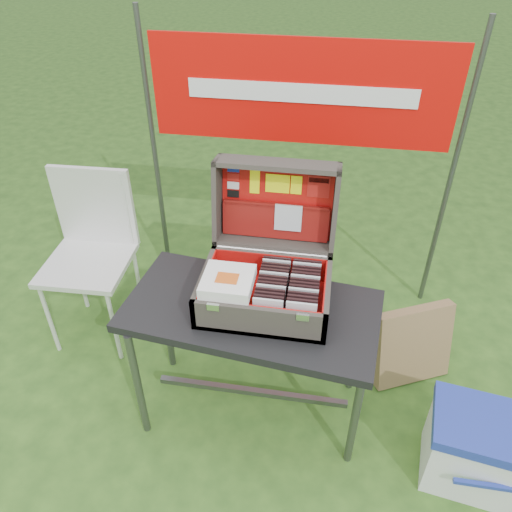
% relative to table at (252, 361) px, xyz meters
% --- Properties ---
extents(ground, '(80.00, 80.00, 0.00)m').
position_rel_table_xyz_m(ground, '(0.09, -0.08, -0.34)').
color(ground, '#2A4B1A').
rests_on(ground, ground).
extents(table, '(1.16, 0.67, 0.69)m').
position_rel_table_xyz_m(table, '(0.00, 0.00, 0.00)').
color(table, black).
rests_on(table, ground).
extents(table_top, '(1.16, 0.67, 0.04)m').
position_rel_table_xyz_m(table_top, '(0.00, 0.00, 0.32)').
color(table_top, black).
rests_on(table_top, ground).
extents(table_leg_fl, '(0.04, 0.04, 0.65)m').
position_rel_table_xyz_m(table_leg_fl, '(-0.49, -0.22, -0.02)').
color(table_leg_fl, '#59595B').
rests_on(table_leg_fl, ground).
extents(table_leg_fr, '(0.04, 0.04, 0.65)m').
position_rel_table_xyz_m(table_leg_fr, '(0.49, -0.22, -0.02)').
color(table_leg_fr, '#59595B').
rests_on(table_leg_fr, ground).
extents(table_leg_bl, '(0.04, 0.04, 0.65)m').
position_rel_table_xyz_m(table_leg_bl, '(-0.49, 0.22, -0.02)').
color(table_leg_bl, '#59595B').
rests_on(table_leg_bl, ground).
extents(table_leg_br, '(0.04, 0.04, 0.65)m').
position_rel_table_xyz_m(table_leg_br, '(0.49, 0.22, -0.02)').
color(table_leg_br, '#59595B').
rests_on(table_leg_br, ground).
extents(table_brace, '(0.95, 0.03, 0.03)m').
position_rel_table_xyz_m(table_brace, '(0.00, -0.00, -0.22)').
color(table_brace, '#59595B').
rests_on(table_brace, ground).
extents(suitcase, '(0.55, 0.55, 0.52)m').
position_rel_table_xyz_m(suitcase, '(0.05, 0.08, 0.61)').
color(suitcase, '#49443D').
rests_on(suitcase, table).
extents(suitcase_base_bottom, '(0.55, 0.39, 0.02)m').
position_rel_table_xyz_m(suitcase_base_bottom, '(0.05, 0.02, 0.35)').
color(suitcase_base_bottom, '#49443D').
rests_on(suitcase_base_bottom, table_top).
extents(suitcase_base_wall_front, '(0.55, 0.02, 0.15)m').
position_rel_table_xyz_m(suitcase_base_wall_front, '(0.05, -0.16, 0.42)').
color(suitcase_base_wall_front, '#49443D').
rests_on(suitcase_base_wall_front, table_top).
extents(suitcase_base_wall_back, '(0.55, 0.02, 0.15)m').
position_rel_table_xyz_m(suitcase_base_wall_back, '(0.05, 0.21, 0.42)').
color(suitcase_base_wall_back, '#49443D').
rests_on(suitcase_base_wall_back, table_top).
extents(suitcase_base_wall_left, '(0.02, 0.39, 0.15)m').
position_rel_table_xyz_m(suitcase_base_wall_left, '(-0.21, 0.02, 0.42)').
color(suitcase_base_wall_left, '#49443D').
rests_on(suitcase_base_wall_left, table_top).
extents(suitcase_base_wall_right, '(0.02, 0.39, 0.15)m').
position_rel_table_xyz_m(suitcase_base_wall_right, '(0.32, 0.02, 0.42)').
color(suitcase_base_wall_right, '#49443D').
rests_on(suitcase_base_wall_right, table_top).
extents(suitcase_liner_floor, '(0.51, 0.35, 0.01)m').
position_rel_table_xyz_m(suitcase_liner_floor, '(0.05, 0.02, 0.37)').
color(suitcase_liner_floor, red).
rests_on(suitcase_liner_floor, suitcase_base_bottom).
extents(suitcase_latch_left, '(0.05, 0.01, 0.03)m').
position_rel_table_xyz_m(suitcase_latch_left, '(-0.12, -0.17, 0.48)').
color(suitcase_latch_left, silver).
rests_on(suitcase_latch_left, suitcase_base_wall_front).
extents(suitcase_latch_right, '(0.05, 0.01, 0.03)m').
position_rel_table_xyz_m(suitcase_latch_right, '(0.23, -0.17, 0.48)').
color(suitcase_latch_right, silver).
rests_on(suitcase_latch_right, suitcase_base_wall_front).
extents(suitcase_hinge, '(0.50, 0.02, 0.02)m').
position_rel_table_xyz_m(suitcase_hinge, '(0.05, 0.22, 0.49)').
color(suitcase_hinge, silver).
rests_on(suitcase_hinge, suitcase_base_wall_back).
extents(suitcase_lid_back, '(0.55, 0.08, 0.39)m').
position_rel_table_xyz_m(suitcase_lid_back, '(0.05, 0.39, 0.66)').
color(suitcase_lid_back, '#49443D').
rests_on(suitcase_lid_back, suitcase_base_wall_back).
extents(suitcase_lid_rim_far, '(0.55, 0.15, 0.04)m').
position_rel_table_xyz_m(suitcase_lid_rim_far, '(0.05, 0.36, 0.86)').
color(suitcase_lid_rim_far, '#49443D').
rests_on(suitcase_lid_rim_far, suitcase_lid_back).
extents(suitcase_lid_rim_near, '(0.55, 0.15, 0.04)m').
position_rel_table_xyz_m(suitcase_lid_rim_near, '(0.05, 0.30, 0.49)').
color(suitcase_lid_rim_near, '#49443D').
rests_on(suitcase_lid_rim_near, suitcase_lid_back).
extents(suitcase_lid_rim_left, '(0.02, 0.21, 0.41)m').
position_rel_table_xyz_m(suitcase_lid_rim_left, '(-0.21, 0.33, 0.67)').
color(suitcase_lid_rim_left, '#49443D').
rests_on(suitcase_lid_rim_left, suitcase_lid_back).
extents(suitcase_lid_rim_right, '(0.02, 0.21, 0.41)m').
position_rel_table_xyz_m(suitcase_lid_rim_right, '(0.32, 0.33, 0.67)').
color(suitcase_lid_rim_right, '#49443D').
rests_on(suitcase_lid_rim_right, suitcase_lid_back).
extents(suitcase_lid_liner, '(0.50, 0.06, 0.34)m').
position_rel_table_xyz_m(suitcase_lid_liner, '(0.05, 0.37, 0.67)').
color(suitcase_lid_liner, red).
rests_on(suitcase_lid_liner, suitcase_lid_back).
extents(suitcase_liner_wall_front, '(0.51, 0.01, 0.13)m').
position_rel_table_xyz_m(suitcase_liner_wall_front, '(0.05, -0.15, 0.43)').
color(suitcase_liner_wall_front, red).
rests_on(suitcase_liner_wall_front, suitcase_base_bottom).
extents(suitcase_liner_wall_back, '(0.51, 0.01, 0.13)m').
position_rel_table_xyz_m(suitcase_liner_wall_back, '(0.05, 0.20, 0.43)').
color(suitcase_liner_wall_back, red).
rests_on(suitcase_liner_wall_back, suitcase_base_bottom).
extents(suitcase_liner_wall_left, '(0.01, 0.35, 0.13)m').
position_rel_table_xyz_m(suitcase_liner_wall_left, '(-0.20, 0.02, 0.43)').
color(suitcase_liner_wall_left, red).
rests_on(suitcase_liner_wall_left, suitcase_base_bottom).
extents(suitcase_liner_wall_right, '(0.01, 0.35, 0.13)m').
position_rel_table_xyz_m(suitcase_liner_wall_right, '(0.31, 0.02, 0.43)').
color(suitcase_liner_wall_right, red).
rests_on(suitcase_liner_wall_right, suitcase_base_bottom).
extents(suitcase_lid_pocket, '(0.49, 0.06, 0.16)m').
position_rel_table_xyz_m(suitcase_lid_pocket, '(0.05, 0.34, 0.58)').
color(suitcase_lid_pocket, maroon).
rests_on(suitcase_lid_pocket, suitcase_lid_liner).
extents(suitcase_pocket_edge, '(0.48, 0.02, 0.02)m').
position_rel_table_xyz_m(suitcase_pocket_edge, '(0.05, 0.35, 0.66)').
color(suitcase_pocket_edge, maroon).
rests_on(suitcase_pocket_edge, suitcase_lid_pocket).
extents(suitcase_pocket_cd, '(0.12, 0.03, 0.12)m').
position_rel_table_xyz_m(suitcase_pocket_cd, '(0.11, 0.33, 0.61)').
color(suitcase_pocket_cd, silver).
rests_on(suitcase_pocket_cd, suitcase_lid_pocket).
extents(lid_sticker_cc_a, '(0.05, 0.01, 0.03)m').
position_rel_table_xyz_m(lid_sticker_cc_a, '(-0.15, 0.39, 0.81)').
color(lid_sticker_cc_a, '#1933B2').
rests_on(lid_sticker_cc_a, suitcase_lid_liner).
extents(lid_sticker_cc_b, '(0.05, 0.01, 0.03)m').
position_rel_table_xyz_m(lid_sticker_cc_b, '(-0.15, 0.38, 0.77)').
color(lid_sticker_cc_b, '#B41914').
rests_on(lid_sticker_cc_b, suitcase_lid_liner).
extents(lid_sticker_cc_c, '(0.05, 0.01, 0.03)m').
position_rel_table_xyz_m(lid_sticker_cc_c, '(-0.15, 0.38, 0.73)').
color(lid_sticker_cc_c, white).
rests_on(lid_sticker_cc_c, suitcase_lid_liner).
extents(lid_sticker_cc_d, '(0.05, 0.01, 0.03)m').
position_rel_table_xyz_m(lid_sticker_cc_d, '(-0.15, 0.37, 0.69)').
color(lid_sticker_cc_d, black).
rests_on(lid_sticker_cc_d, suitcase_lid_liner).
extents(lid_card_neon_tall, '(0.04, 0.02, 0.11)m').
position_rel_table_xyz_m(lid_card_neon_tall, '(-0.05, 0.38, 0.75)').
color(lid_card_neon_tall, '#F3FD0E').
rests_on(lid_card_neon_tall, suitcase_lid_liner).
extents(lid_card_neon_main, '(0.11, 0.02, 0.08)m').
position_rel_table_xyz_m(lid_card_neon_main, '(0.05, 0.38, 0.75)').
color(lid_card_neon_main, '#F3FD0E').
rests_on(lid_card_neon_main, suitcase_lid_liner).
extents(lid_card_neon_small, '(0.05, 0.02, 0.08)m').
position_rel_table_xyz_m(lid_card_neon_small, '(0.14, 0.38, 0.75)').
color(lid_card_neon_small, '#F3FD0E').
rests_on(lid_card_neon_small, suitcase_lid_liner).
extents(lid_sticker_band, '(0.10, 0.02, 0.10)m').
position_rel_table_xyz_m(lid_sticker_band, '(0.24, 0.38, 0.75)').
color(lid_sticker_band, '#B41914').
rests_on(lid_sticker_band, suitcase_lid_liner).
extents(lid_sticker_band_bar, '(0.09, 0.01, 0.02)m').
position_rel_table_xyz_m(lid_sticker_band_bar, '(0.24, 0.39, 0.78)').
color(lid_sticker_band_bar, black).
rests_on(lid_sticker_band_bar, suitcase_lid_liner).
extents(cd_left_0, '(0.12, 0.01, 0.14)m').
position_rel_table_xyz_m(cd_left_0, '(0.09, -0.13, 0.44)').
color(cd_left_0, silver).
rests_on(cd_left_0, suitcase_liner_floor).
extents(cd_left_1, '(0.12, 0.01, 0.14)m').
position_rel_table_xyz_m(cd_left_1, '(0.09, -0.10, 0.44)').
color(cd_left_1, black).
rests_on(cd_left_1, suitcase_liner_floor).
extents(cd_left_2, '(0.12, 0.01, 0.14)m').
position_rel_table_xyz_m(cd_left_2, '(0.09, -0.08, 0.44)').
color(cd_left_2, black).
rests_on(cd_left_2, suitcase_liner_floor).
extents(cd_left_3, '(0.12, 0.01, 0.14)m').
position_rel_table_xyz_m(cd_left_3, '(0.09, -0.06, 0.44)').
color(cd_left_3, black).
rests_on(cd_left_3, suitcase_liner_floor).
extents(cd_left_4, '(0.12, 0.01, 0.14)m').
position_rel_table_xyz_m(cd_left_4, '(0.09, -0.04, 0.44)').
color(cd_left_4, silver).
rests_on(cd_left_4, suitcase_liner_floor).
extents(cd_left_5, '(0.12, 0.01, 0.14)m').
position_rel_table_xyz_m(cd_left_5, '(0.09, -0.02, 0.44)').
color(cd_left_5, black).
rests_on(cd_left_5, suitcase_liner_floor).
extents(cd_left_6, '(0.12, 0.01, 0.14)m').
position_rel_table_xyz_m(cd_left_6, '(0.09, 0.00, 0.44)').
color(cd_left_6, black).
rests_on(cd_left_6, suitcase_liner_floor).
extents(cd_left_7, '(0.12, 0.01, 0.14)m').
position_rel_table_xyz_m(cd_left_7, '(0.09, 0.03, 0.44)').
color(cd_left_7, black).
rests_on(cd_left_7, suitcase_liner_floor).
extents(cd_left_8, '(0.12, 0.01, 0.14)m').
position_rel_table_xyz_m(cd_left_8, '(0.09, 0.05, 0.44)').
color(cd_left_8, silver).
rests_on(cd_left_8, suitcase_liner_floor).
extents(cd_left_9, '(0.12, 0.01, 0.14)m').
position_rel_table_xyz_m(cd_left_9, '(0.09, 0.07, 0.44)').
color(cd_left_9, black).
rests_on(cd_left_9, suitcase_liner_floor).
extents(cd_left_10, '(0.12, 0.01, 0.14)m').
position_rel_table_xyz_m(cd_left_10, '(0.09, 0.09, 0.44)').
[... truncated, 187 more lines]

